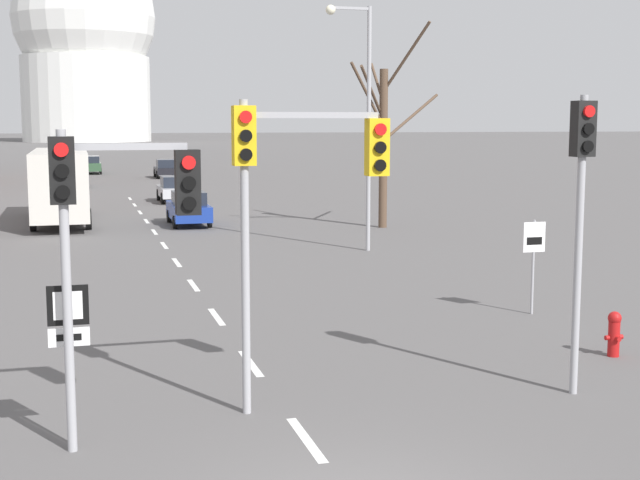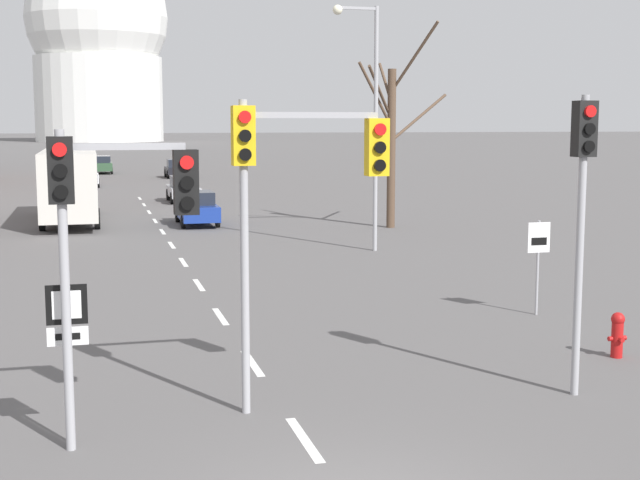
{
  "view_description": "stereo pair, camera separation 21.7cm",
  "coord_description": "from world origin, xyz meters",
  "px_view_note": "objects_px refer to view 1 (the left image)",
  "views": [
    {
      "loc": [
        -3.27,
        -10.03,
        4.83
      ],
      "look_at": [
        0.76,
        4.68,
        2.81
      ],
      "focal_mm": 50.0,
      "sensor_mm": 36.0,
      "label": 1
    },
    {
      "loc": [
        -3.06,
        -10.09,
        4.83
      ],
      "look_at": [
        0.76,
        4.68,
        2.81
      ],
      "focal_mm": 50.0,
      "sensor_mm": 36.0,
      "label": 2
    }
  ],
  "objects_px": {
    "sedan_mid_centre": "(189,208)",
    "sedan_near_right": "(75,176)",
    "route_sign_post": "(69,335)",
    "city_bus": "(61,180)",
    "traffic_signal_near_right": "(581,189)",
    "traffic_signal_near_left": "(109,209)",
    "sedan_far_left": "(91,165)",
    "sedan_near_left": "(174,189)",
    "speed_limit_sign": "(534,251)",
    "fire_hydrant": "(614,332)",
    "street_lamp_right": "(362,106)",
    "sedan_far_right": "(165,168)",
    "traffic_signal_centre_tall": "(292,176)"
  },
  "relations": [
    {
      "from": "sedan_mid_centre",
      "to": "sedan_near_right",
      "type": "bearing_deg",
      "value": 100.71
    },
    {
      "from": "route_sign_post",
      "to": "city_bus",
      "type": "height_order",
      "value": "city_bus"
    },
    {
      "from": "sedan_near_right",
      "to": "traffic_signal_near_right",
      "type": "bearing_deg",
      "value": -81.25
    },
    {
      "from": "traffic_signal_near_left",
      "to": "sedan_far_left",
      "type": "relative_size",
      "value": 1.03
    },
    {
      "from": "sedan_near_left",
      "to": "sedan_mid_centre",
      "type": "xyz_separation_m",
      "value": [
        -0.65,
        -12.52,
        -0.01
      ]
    },
    {
      "from": "speed_limit_sign",
      "to": "city_bus",
      "type": "bearing_deg",
      "value": 115.44
    },
    {
      "from": "speed_limit_sign",
      "to": "sedan_near_left",
      "type": "xyz_separation_m",
      "value": [
        -5.31,
        34.59,
        -0.81
      ]
    },
    {
      "from": "fire_hydrant",
      "to": "sedan_far_left",
      "type": "height_order",
      "value": "sedan_far_left"
    },
    {
      "from": "sedan_mid_centre",
      "to": "city_bus",
      "type": "relative_size",
      "value": 0.4
    },
    {
      "from": "route_sign_post",
      "to": "speed_limit_sign",
      "type": "distance_m",
      "value": 13.0
    },
    {
      "from": "route_sign_post",
      "to": "speed_limit_sign",
      "type": "relative_size",
      "value": 1.04
    },
    {
      "from": "speed_limit_sign",
      "to": "sedan_near_left",
      "type": "distance_m",
      "value": 35.0
    },
    {
      "from": "traffic_signal_near_left",
      "to": "fire_hydrant",
      "type": "xyz_separation_m",
      "value": [
        10.22,
        2.61,
        -3.07
      ]
    },
    {
      "from": "route_sign_post",
      "to": "sedan_near_right",
      "type": "bearing_deg",
      "value": 89.87
    },
    {
      "from": "traffic_signal_near_left",
      "to": "city_bus",
      "type": "relative_size",
      "value": 0.44
    },
    {
      "from": "city_bus",
      "to": "sedan_mid_centre",
      "type": "bearing_deg",
      "value": -24.77
    },
    {
      "from": "traffic_signal_near_left",
      "to": "sedan_far_left",
      "type": "bearing_deg",
      "value": 89.27
    },
    {
      "from": "sedan_mid_centre",
      "to": "traffic_signal_near_right",
      "type": "bearing_deg",
      "value": -83.14
    },
    {
      "from": "speed_limit_sign",
      "to": "street_lamp_right",
      "type": "relative_size",
      "value": 0.27
    },
    {
      "from": "route_sign_post",
      "to": "city_bus",
      "type": "relative_size",
      "value": 0.23
    },
    {
      "from": "traffic_signal_near_right",
      "to": "sedan_near_right",
      "type": "xyz_separation_m",
      "value": [
        -8.54,
        55.43,
        -2.86
      ]
    },
    {
      "from": "sedan_near_right",
      "to": "sedan_far_right",
      "type": "xyz_separation_m",
      "value": [
        7.61,
        9.57,
        -0.0
      ]
    },
    {
      "from": "traffic_signal_centre_tall",
      "to": "traffic_signal_near_right",
      "type": "bearing_deg",
      "value": -5.39
    },
    {
      "from": "traffic_signal_centre_tall",
      "to": "city_bus",
      "type": "bearing_deg",
      "value": 97.72
    },
    {
      "from": "sedan_near_right",
      "to": "sedan_far_right",
      "type": "distance_m",
      "value": 12.22
    },
    {
      "from": "sedan_mid_centre",
      "to": "city_bus",
      "type": "bearing_deg",
      "value": 155.23
    },
    {
      "from": "route_sign_post",
      "to": "sedan_far_right",
      "type": "xyz_separation_m",
      "value": [
        7.74,
        65.32,
        -0.89
      ]
    },
    {
      "from": "sedan_near_left",
      "to": "sedan_far_right",
      "type": "height_order",
      "value": "sedan_far_right"
    },
    {
      "from": "traffic_signal_near_right",
      "to": "route_sign_post",
      "type": "height_order",
      "value": "traffic_signal_near_right"
    },
    {
      "from": "traffic_signal_centre_tall",
      "to": "sedan_far_left",
      "type": "bearing_deg",
      "value": 91.6
    },
    {
      "from": "sedan_near_left",
      "to": "sedan_near_right",
      "type": "bearing_deg",
      "value": 111.59
    },
    {
      "from": "traffic_signal_near_right",
      "to": "sedan_mid_centre",
      "type": "relative_size",
      "value": 1.21
    },
    {
      "from": "sedan_far_right",
      "to": "city_bus",
      "type": "relative_size",
      "value": 0.37
    },
    {
      "from": "traffic_signal_near_left",
      "to": "speed_limit_sign",
      "type": "relative_size",
      "value": 1.97
    },
    {
      "from": "traffic_signal_centre_tall",
      "to": "sedan_far_left",
      "type": "distance_m",
      "value": 72.91
    },
    {
      "from": "traffic_signal_near_left",
      "to": "sedan_mid_centre",
      "type": "relative_size",
      "value": 1.08
    },
    {
      "from": "traffic_signal_near_left",
      "to": "traffic_signal_centre_tall",
      "type": "height_order",
      "value": "traffic_signal_centre_tall"
    },
    {
      "from": "sedan_far_left",
      "to": "sedan_far_right",
      "type": "distance_m",
      "value": 10.34
    },
    {
      "from": "traffic_signal_near_right",
      "to": "sedan_far_left",
      "type": "bearing_deg",
      "value": 95.53
    },
    {
      "from": "street_lamp_right",
      "to": "speed_limit_sign",
      "type": "bearing_deg",
      "value": -86.54
    },
    {
      "from": "fire_hydrant",
      "to": "street_lamp_right",
      "type": "bearing_deg",
      "value": 91.17
    },
    {
      "from": "sedan_mid_centre",
      "to": "sedan_far_left",
      "type": "bearing_deg",
      "value": 94.7
    },
    {
      "from": "sedan_mid_centre",
      "to": "sedan_far_left",
      "type": "xyz_separation_m",
      "value": [
        -3.7,
        45.01,
        0.03
      ]
    },
    {
      "from": "traffic_signal_near_left",
      "to": "street_lamp_right",
      "type": "height_order",
      "value": "street_lamp_right"
    },
    {
      "from": "sedan_near_left",
      "to": "sedan_mid_centre",
      "type": "distance_m",
      "value": 12.54
    },
    {
      "from": "sedan_mid_centre",
      "to": "sedan_far_left",
      "type": "height_order",
      "value": "sedan_far_left"
    },
    {
      "from": "speed_limit_sign",
      "to": "sedan_far_left",
      "type": "relative_size",
      "value": 0.52
    },
    {
      "from": "sedan_mid_centre",
      "to": "street_lamp_right",
      "type": "bearing_deg",
      "value": -62.83
    },
    {
      "from": "traffic_signal_near_left",
      "to": "traffic_signal_near_right",
      "type": "height_order",
      "value": "traffic_signal_near_right"
    },
    {
      "from": "street_lamp_right",
      "to": "sedan_near_left",
      "type": "xyz_separation_m",
      "value": [
        -4.59,
        22.74,
        -4.63
      ]
    }
  ]
}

